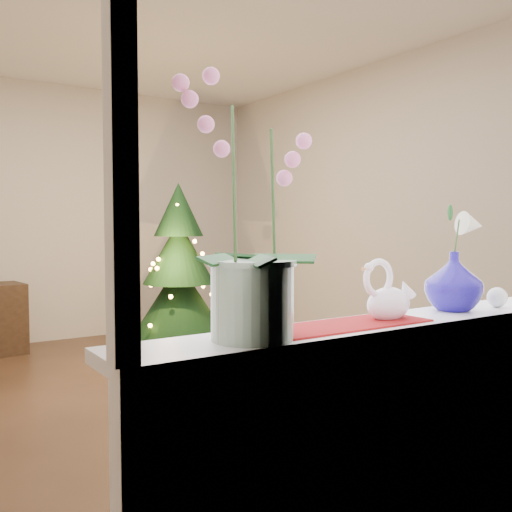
{
  "coord_description": "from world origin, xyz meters",
  "views": [
    {
      "loc": [
        -1.52,
        -3.69,
        1.24
      ],
      "look_at": [
        -0.02,
        -1.4,
        1.08
      ],
      "focal_mm": 40.0,
      "sensor_mm": 36.0,
      "label": 1
    }
  ],
  "objects_px": {
    "orchid_pot": "(252,208)",
    "blue_vase": "(454,277)",
    "paperweight": "(497,297)",
    "xmas_tree": "(179,270)",
    "swan": "(389,291)"
  },
  "relations": [
    {
      "from": "swan",
      "to": "xmas_tree",
      "type": "xyz_separation_m",
      "value": [
        0.91,
        3.51,
        -0.21
      ]
    },
    {
      "from": "orchid_pot",
      "to": "blue_vase",
      "type": "bearing_deg",
      "value": 2.27
    },
    {
      "from": "orchid_pot",
      "to": "xmas_tree",
      "type": "relative_size",
      "value": 0.45
    },
    {
      "from": "orchid_pot",
      "to": "blue_vase",
      "type": "xyz_separation_m",
      "value": [
        0.9,
        0.04,
        -0.24
      ]
    },
    {
      "from": "blue_vase",
      "to": "paperweight",
      "type": "distance_m",
      "value": 0.23
    },
    {
      "from": "paperweight",
      "to": "swan",
      "type": "bearing_deg",
      "value": 178.03
    },
    {
      "from": "swan",
      "to": "blue_vase",
      "type": "relative_size",
      "value": 0.92
    },
    {
      "from": "orchid_pot",
      "to": "paperweight",
      "type": "height_order",
      "value": "orchid_pot"
    },
    {
      "from": "paperweight",
      "to": "xmas_tree",
      "type": "xyz_separation_m",
      "value": [
        0.35,
        3.53,
        -0.15
      ]
    },
    {
      "from": "orchid_pot",
      "to": "paperweight",
      "type": "bearing_deg",
      "value": -0.09
    },
    {
      "from": "orchid_pot",
      "to": "swan",
      "type": "xyz_separation_m",
      "value": [
        0.55,
        0.02,
        -0.27
      ]
    },
    {
      "from": "swan",
      "to": "xmas_tree",
      "type": "distance_m",
      "value": 3.63
    },
    {
      "from": "orchid_pot",
      "to": "swan",
      "type": "bearing_deg",
      "value": 1.85
    },
    {
      "from": "orchid_pot",
      "to": "paperweight",
      "type": "relative_size",
      "value": 9.54
    },
    {
      "from": "blue_vase",
      "to": "orchid_pot",
      "type": "bearing_deg",
      "value": -177.73
    }
  ]
}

